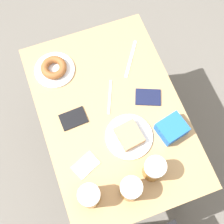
{
  "coord_description": "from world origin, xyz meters",
  "views": [
    {
      "loc": [
        0.18,
        0.51,
        2.17
      ],
      "look_at": [
        0.0,
        0.0,
        0.76
      ],
      "focal_mm": 50.0,
      "sensor_mm": 36.0,
      "label": 1
    }
  ],
  "objects_px": {
    "passport_far_edge": "(73,119)",
    "napkin_folded": "(86,165)",
    "plate_with_cake": "(129,136)",
    "beer_mug_right": "(154,169)",
    "passport_near_edge": "(148,97)",
    "beer_mug_left": "(90,196)",
    "fork": "(110,97)",
    "blue_pouch": "(172,129)",
    "plate_with_donut": "(54,68)",
    "beer_mug_center": "(131,189)",
    "knife": "(131,59)"
  },
  "relations": [
    {
      "from": "passport_near_edge",
      "to": "passport_far_edge",
      "type": "xyz_separation_m",
      "value": [
        0.38,
        -0.02,
        0.0
      ]
    },
    {
      "from": "passport_far_edge",
      "to": "napkin_folded",
      "type": "bearing_deg",
      "value": 86.26
    },
    {
      "from": "beer_mug_center",
      "to": "fork",
      "type": "height_order",
      "value": "beer_mug_center"
    },
    {
      "from": "beer_mug_center",
      "to": "passport_far_edge",
      "type": "distance_m",
      "value": 0.44
    },
    {
      "from": "beer_mug_left",
      "to": "beer_mug_center",
      "type": "relative_size",
      "value": 1.0
    },
    {
      "from": "passport_far_edge",
      "to": "blue_pouch",
      "type": "height_order",
      "value": "blue_pouch"
    },
    {
      "from": "plate_with_donut",
      "to": "passport_near_edge",
      "type": "distance_m",
      "value": 0.5
    },
    {
      "from": "plate_with_donut",
      "to": "beer_mug_left",
      "type": "distance_m",
      "value": 0.67
    },
    {
      "from": "plate_with_donut",
      "to": "napkin_folded",
      "type": "height_order",
      "value": "plate_with_donut"
    },
    {
      "from": "napkin_folded",
      "to": "fork",
      "type": "bearing_deg",
      "value": -127.85
    },
    {
      "from": "knife",
      "to": "plate_with_cake",
      "type": "bearing_deg",
      "value": 67.53
    },
    {
      "from": "fork",
      "to": "passport_near_edge",
      "type": "xyz_separation_m",
      "value": [
        -0.18,
        0.07,
        0.0
      ]
    },
    {
      "from": "napkin_folded",
      "to": "passport_far_edge",
      "type": "xyz_separation_m",
      "value": [
        -0.02,
        -0.24,
        0.0
      ]
    },
    {
      "from": "knife",
      "to": "blue_pouch",
      "type": "height_order",
      "value": "blue_pouch"
    },
    {
      "from": "napkin_folded",
      "to": "fork",
      "type": "relative_size",
      "value": 0.78
    },
    {
      "from": "napkin_folded",
      "to": "blue_pouch",
      "type": "xyz_separation_m",
      "value": [
        -0.44,
        -0.02,
        0.03
      ]
    },
    {
      "from": "plate_with_donut",
      "to": "blue_pouch",
      "type": "relative_size",
      "value": 1.41
    },
    {
      "from": "beer_mug_right",
      "to": "passport_near_edge",
      "type": "distance_m",
      "value": 0.38
    },
    {
      "from": "beer_mug_left",
      "to": "plate_with_donut",
      "type": "bearing_deg",
      "value": -92.54
    },
    {
      "from": "beer_mug_right",
      "to": "passport_near_edge",
      "type": "xyz_separation_m",
      "value": [
        -0.12,
        -0.35,
        -0.06
      ]
    },
    {
      "from": "beer_mug_left",
      "to": "beer_mug_center",
      "type": "bearing_deg",
      "value": 169.49
    },
    {
      "from": "passport_near_edge",
      "to": "napkin_folded",
      "type": "bearing_deg",
      "value": 28.5
    },
    {
      "from": "fork",
      "to": "napkin_folded",
      "type": "bearing_deg",
      "value": 52.15
    },
    {
      "from": "beer_mug_center",
      "to": "fork",
      "type": "relative_size",
      "value": 0.76
    },
    {
      "from": "plate_with_cake",
      "to": "plate_with_donut",
      "type": "height_order",
      "value": "plate_with_donut"
    },
    {
      "from": "passport_near_edge",
      "to": "beer_mug_left",
      "type": "bearing_deg",
      "value": 40.47
    },
    {
      "from": "plate_with_cake",
      "to": "fork",
      "type": "height_order",
      "value": "plate_with_cake"
    },
    {
      "from": "beer_mug_left",
      "to": "knife",
      "type": "relative_size",
      "value": 0.68
    },
    {
      "from": "beer_mug_left",
      "to": "passport_near_edge",
      "type": "height_order",
      "value": "beer_mug_left"
    },
    {
      "from": "beer_mug_left",
      "to": "fork",
      "type": "height_order",
      "value": "beer_mug_left"
    },
    {
      "from": "passport_near_edge",
      "to": "passport_far_edge",
      "type": "distance_m",
      "value": 0.39
    },
    {
      "from": "beer_mug_center",
      "to": "beer_mug_right",
      "type": "xyz_separation_m",
      "value": [
        -0.13,
        -0.05,
        0.0
      ]
    },
    {
      "from": "beer_mug_left",
      "to": "beer_mug_right",
      "type": "relative_size",
      "value": 1.0
    },
    {
      "from": "plate_with_cake",
      "to": "beer_mug_center",
      "type": "distance_m",
      "value": 0.26
    },
    {
      "from": "beer_mug_left",
      "to": "passport_far_edge",
      "type": "xyz_separation_m",
      "value": [
        -0.04,
        -0.38,
        -0.06
      ]
    },
    {
      "from": "beer_mug_right",
      "to": "napkin_folded",
      "type": "height_order",
      "value": "beer_mug_right"
    },
    {
      "from": "fork",
      "to": "passport_near_edge",
      "type": "distance_m",
      "value": 0.19
    },
    {
      "from": "plate_with_cake",
      "to": "passport_far_edge",
      "type": "bearing_deg",
      "value": -38.91
    },
    {
      "from": "beer_mug_center",
      "to": "knife",
      "type": "distance_m",
      "value": 0.68
    },
    {
      "from": "napkin_folded",
      "to": "passport_far_edge",
      "type": "height_order",
      "value": "passport_far_edge"
    },
    {
      "from": "plate_with_donut",
      "to": "beer_mug_center",
      "type": "xyz_separation_m",
      "value": [
        -0.14,
        0.7,
        0.05
      ]
    },
    {
      "from": "plate_with_cake",
      "to": "passport_near_edge",
      "type": "height_order",
      "value": "plate_with_cake"
    },
    {
      "from": "beer_mug_center",
      "to": "passport_far_edge",
      "type": "relative_size",
      "value": 1.02
    },
    {
      "from": "plate_with_cake",
      "to": "plate_with_donut",
      "type": "bearing_deg",
      "value": -63.59
    },
    {
      "from": "plate_with_cake",
      "to": "plate_with_donut",
      "type": "distance_m",
      "value": 0.52
    },
    {
      "from": "passport_far_edge",
      "to": "passport_near_edge",
      "type": "bearing_deg",
      "value": 177.09
    },
    {
      "from": "plate_with_cake",
      "to": "beer_mug_right",
      "type": "distance_m",
      "value": 0.2
    },
    {
      "from": "beer_mug_left",
      "to": "beer_mug_center",
      "type": "xyz_separation_m",
      "value": [
        -0.17,
        0.03,
        0.0
      ]
    },
    {
      "from": "plate_with_cake",
      "to": "beer_mug_right",
      "type": "height_order",
      "value": "beer_mug_right"
    },
    {
      "from": "passport_near_edge",
      "to": "blue_pouch",
      "type": "relative_size",
      "value": 1.02
    }
  ]
}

